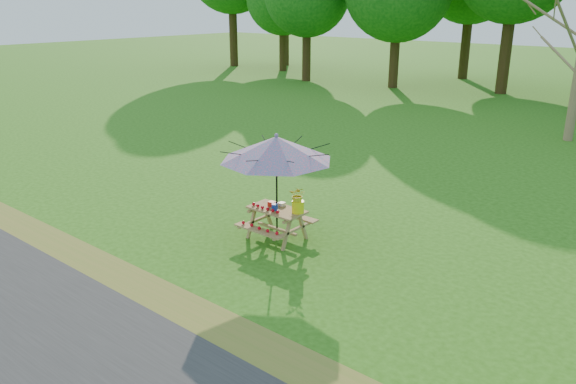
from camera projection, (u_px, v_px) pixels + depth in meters
The scene contains 7 objects.
ground at pixel (234, 237), 11.89m from camera, with size 120.00×120.00×0.00m, color #2A6212.
drygrass_strip at pixel (121, 285), 9.86m from camera, with size 120.00×1.20×0.01m, color olive.
picnic_table at pixel (277, 224), 11.69m from camera, with size 1.20×1.32×0.67m.
patio_umbrella at pixel (276, 149), 11.17m from camera, with size 2.73×2.73×2.26m.
produce_bins at pixel (275, 205), 11.62m from camera, with size 0.33×0.41×0.13m.
tomatoes_row at pixel (266, 208), 11.53m from camera, with size 0.77×0.13×0.07m, color red, non-canonical shape.
flower_bucket at pixel (298, 199), 11.27m from camera, with size 0.42×0.40×0.56m.
Camera 1 is at (7.90, -7.68, 4.72)m, focal length 35.00 mm.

